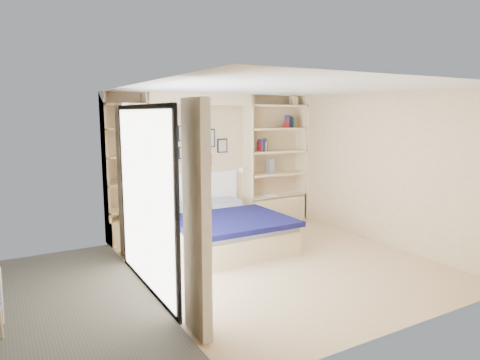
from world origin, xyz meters
TOP-DOWN VIEW (x-y plane):
  - ground at (0.00, 0.00)m, footprint 4.50×4.50m
  - room_shell at (-0.39, 1.52)m, footprint 4.50×4.50m
  - bed at (-0.37, 1.15)m, footprint 1.77×2.19m
  - photo_gallery at (-0.45, 2.22)m, footprint 1.48×0.02m
  - reading_lamps at (-0.30, 2.00)m, footprint 1.92×0.12m
  - shelf_decor at (1.18, 2.07)m, footprint 3.57×0.23m

SIDE VIEW (x-z plane):
  - ground at x=0.00m, z-range 0.00..0.00m
  - bed at x=-0.37m, z-range -0.25..0.82m
  - room_shell at x=-0.39m, z-range -1.17..3.33m
  - reading_lamps at x=-0.30m, z-range 1.03..1.17m
  - photo_gallery at x=-0.45m, z-range 1.19..2.01m
  - shelf_decor at x=1.18m, z-range 0.69..2.72m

